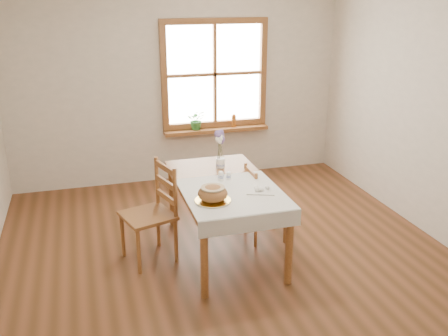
# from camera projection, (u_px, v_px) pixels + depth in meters

# --- Properties ---
(ground) EXTENTS (5.00, 5.00, 0.00)m
(ground) POSITION_uv_depth(u_px,v_px,m) (233.00, 265.00, 4.86)
(ground) COLOR brown
(ground) RESTS_ON ground
(room_walls) EXTENTS (4.60, 5.10, 2.65)m
(room_walls) POSITION_uv_depth(u_px,v_px,m) (234.00, 91.00, 4.28)
(room_walls) COLOR beige
(room_walls) RESTS_ON ground
(window) EXTENTS (1.46, 0.08, 1.46)m
(window) POSITION_uv_depth(u_px,v_px,m) (215.00, 74.00, 6.73)
(window) COLOR #9A612F
(window) RESTS_ON ground
(window_sill) EXTENTS (1.46, 0.20, 0.05)m
(window_sill) POSITION_uv_depth(u_px,v_px,m) (216.00, 130.00, 6.93)
(window_sill) COLOR #9A612F
(window_sill) RESTS_ON ground
(dining_table) EXTENTS (0.90, 1.60, 0.75)m
(dining_table) POSITION_uv_depth(u_px,v_px,m) (224.00, 190.00, 4.91)
(dining_table) COLOR #9A612F
(dining_table) RESTS_ON ground
(table_linen) EXTENTS (0.91, 0.99, 0.01)m
(table_linen) POSITION_uv_depth(u_px,v_px,m) (233.00, 193.00, 4.60)
(table_linen) COLOR silver
(table_linen) RESTS_ON dining_table
(chair_left) EXTENTS (0.59, 0.57, 0.98)m
(chair_left) POSITION_uv_depth(u_px,v_px,m) (148.00, 214.00, 4.80)
(chair_left) COLOR #9A612F
(chair_left) RESTS_ON ground
(chair_right) EXTENTS (0.40, 0.38, 0.82)m
(chair_right) POSITION_uv_depth(u_px,v_px,m) (265.00, 203.00, 5.26)
(chair_right) COLOR #9A612F
(chair_right) RESTS_ON ground
(bread_plate) EXTENTS (0.38, 0.38, 0.02)m
(bread_plate) POSITION_uv_depth(u_px,v_px,m) (213.00, 201.00, 4.41)
(bread_plate) COLOR white
(bread_plate) RESTS_ON table_linen
(bread_loaf) EXTENTS (0.27, 0.27, 0.15)m
(bread_loaf) POSITION_uv_depth(u_px,v_px,m) (213.00, 192.00, 4.38)
(bread_loaf) COLOR #A8703B
(bread_loaf) RESTS_ON bread_plate
(egg_napkin) EXTENTS (0.32, 0.30, 0.01)m
(egg_napkin) POSITION_uv_depth(u_px,v_px,m) (261.00, 190.00, 4.64)
(egg_napkin) COLOR silver
(egg_napkin) RESTS_ON table_linen
(eggs) EXTENTS (0.25, 0.24, 0.04)m
(eggs) POSITION_uv_depth(u_px,v_px,m) (261.00, 188.00, 4.63)
(eggs) COLOR white
(eggs) RESTS_ON egg_napkin
(salt_shaker) EXTENTS (0.06, 0.06, 0.10)m
(salt_shaker) POSITION_uv_depth(u_px,v_px,m) (221.00, 176.00, 4.88)
(salt_shaker) COLOR white
(salt_shaker) RESTS_ON table_linen
(pepper_shaker) EXTENTS (0.05, 0.05, 0.08)m
(pepper_shaker) POSITION_uv_depth(u_px,v_px,m) (229.00, 176.00, 4.91)
(pepper_shaker) COLOR white
(pepper_shaker) RESTS_ON table_linen
(flower_vase) EXTENTS (0.12, 0.12, 0.10)m
(flower_vase) POSITION_uv_depth(u_px,v_px,m) (220.00, 164.00, 5.25)
(flower_vase) COLOR white
(flower_vase) RESTS_ON dining_table
(lavender_bouquet) EXTENTS (0.16, 0.16, 0.30)m
(lavender_bouquet) POSITION_uv_depth(u_px,v_px,m) (220.00, 145.00, 5.18)
(lavender_bouquet) COLOR #665190
(lavender_bouquet) RESTS_ON flower_vase
(potted_plant) EXTENTS (0.29, 0.31, 0.21)m
(potted_plant) POSITION_uv_depth(u_px,v_px,m) (197.00, 122.00, 6.81)
(potted_plant) COLOR #31742E
(potted_plant) RESTS_ON window_sill
(amber_bottle) EXTENTS (0.08, 0.08, 0.18)m
(amber_bottle) POSITION_uv_depth(u_px,v_px,m) (234.00, 120.00, 6.95)
(amber_bottle) COLOR #B15E20
(amber_bottle) RESTS_ON window_sill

